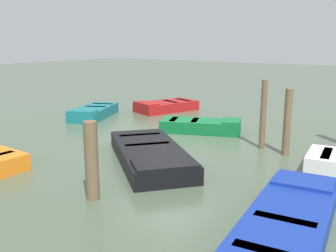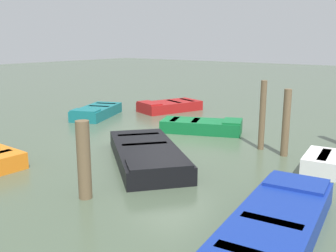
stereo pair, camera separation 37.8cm
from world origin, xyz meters
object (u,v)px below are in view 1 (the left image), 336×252
rowboat_teal (94,112)px  rowboat_black (150,154)px  mooring_piling_mid_right (92,161)px  mooring_piling_near_right (263,115)px  rowboat_red (166,106)px  rowboat_green (201,126)px  rowboat_blue (288,222)px  mooring_piling_far_left (287,122)px

rowboat_teal → rowboat_black: bearing=35.8°
mooring_piling_mid_right → mooring_piling_near_right: bearing=76.7°
rowboat_red → rowboat_green: bearing=71.4°
rowboat_teal → mooring_piling_mid_right: 8.14m
rowboat_red → rowboat_blue: bearing=64.8°
rowboat_blue → mooring_piling_mid_right: mooring_piling_mid_right is taller
rowboat_blue → mooring_piling_near_right: (-2.25, 4.43, 0.75)m
mooring_piling_far_left → mooring_piling_near_right: bearing=164.5°
rowboat_blue → rowboat_green: bearing=34.8°
mooring_piling_far_left → rowboat_teal: bearing=176.0°
mooring_piling_mid_right → rowboat_teal: bearing=136.5°
rowboat_red → mooring_piling_mid_right: mooring_piling_mid_right is taller
mooring_piling_mid_right → mooring_piling_near_right: 5.40m
mooring_piling_near_right → rowboat_teal: bearing=177.3°
rowboat_red → rowboat_black: bearing=51.6°
rowboat_blue → mooring_piling_near_right: bearing=19.5°
rowboat_blue → mooring_piling_mid_right: bearing=95.7°
rowboat_black → mooring_piling_far_left: bearing=85.6°
rowboat_green → rowboat_black: 3.60m
mooring_piling_near_right → rowboat_blue: bearing=-63.1°
mooring_piling_near_right → mooring_piling_mid_right: bearing=-103.3°
rowboat_blue → rowboat_red: (-7.90, 7.59, 0.00)m
rowboat_black → mooring_piling_mid_right: (0.50, -2.40, 0.55)m
rowboat_teal → mooring_piling_far_left: size_ratio=1.61×
rowboat_green → mooring_piling_far_left: (3.15, -0.90, 0.67)m
rowboat_green → rowboat_blue: 6.92m
rowboat_blue → mooring_piling_mid_right: 3.63m
rowboat_black → mooring_piling_mid_right: 2.51m
rowboat_green → rowboat_red: bearing=119.8°
rowboat_teal → rowboat_green: bearing=70.7°
rowboat_black → mooring_piling_far_left: (2.50, 2.64, 0.67)m
rowboat_red → mooring_piling_mid_right: bearing=46.3°
mooring_piling_near_right → mooring_piling_far_left: mooring_piling_near_right is taller
rowboat_green → rowboat_teal: 4.75m
rowboat_teal → rowboat_black: (5.39, -3.19, -0.00)m
rowboat_green → rowboat_blue: (4.65, -5.12, -0.00)m
rowboat_blue → mooring_piling_near_right: 5.03m
mooring_piling_mid_right → rowboat_blue: bearing=13.2°
rowboat_blue → rowboat_red: size_ratio=1.29×
mooring_piling_near_right → mooring_piling_far_left: size_ratio=1.09×
rowboat_green → mooring_piling_near_right: bearing=-39.1°
rowboat_teal → mooring_piling_far_left: bearing=62.5°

